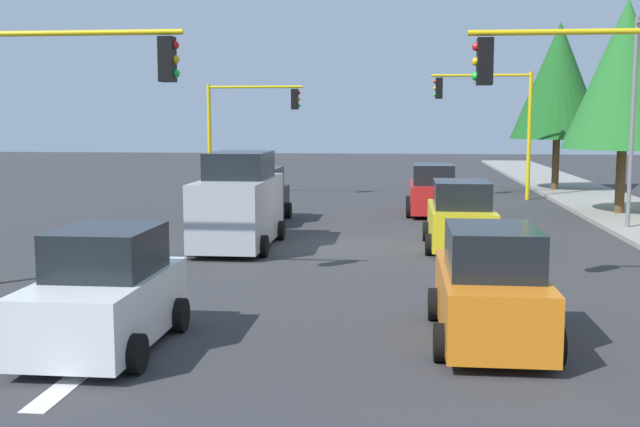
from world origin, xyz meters
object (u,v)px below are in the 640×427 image
object	(u,v)px
car_black	(260,198)
car_white	(105,295)
traffic_signal_near_left	(600,106)
traffic_signal_far_left	(491,110)
traffic_signal_near_right	(64,104)
traffic_signal_far_right	(247,117)
car_red	(433,192)
street_lamp_curbside	(637,99)
car_orange	(490,289)
car_yellow	(460,218)
tree_roadside_mid	(625,74)
delivery_van_silver	(239,204)
tree_roadside_far	(559,81)

from	to	relation	value
car_black	car_white	distance (m)	15.53
traffic_signal_near_left	traffic_signal_far_left	bearing A→B (deg)	179.91
traffic_signal_near_right	car_white	xyz separation A→B (m)	(4.55, 2.60, -3.16)
traffic_signal_far_right	car_white	distance (m)	24.85
traffic_signal_near_right	traffic_signal_far_right	bearing A→B (deg)	179.83
traffic_signal_far_right	car_red	size ratio (longest dim) A/B	1.31
traffic_signal_near_left	car_red	xyz separation A→B (m)	(-13.94, -2.78, -3.10)
traffic_signal_far_left	car_red	bearing A→B (deg)	-24.93
street_lamp_curbside	car_orange	distance (m)	14.80
traffic_signal_far_left	traffic_signal_near_left	bearing A→B (deg)	-0.09
street_lamp_curbside	car_red	bearing A→B (deg)	-124.56
car_black	car_yellow	size ratio (longest dim) A/B	0.98
street_lamp_curbside	tree_roadside_mid	distance (m)	4.58
tree_roadside_mid	car_white	size ratio (longest dim) A/B	2.23
traffic_signal_near_right	traffic_signal_far_right	size ratio (longest dim) A/B	1.07
car_yellow	car_red	distance (m)	7.99
car_black	car_red	world-z (taller)	same
delivery_van_silver	car_white	world-z (taller)	delivery_van_silver
traffic_signal_far_right	traffic_signal_far_left	distance (m)	11.38
traffic_signal_near_left	car_black	xyz separation A→B (m)	(-10.98, -9.10, -3.10)
traffic_signal_far_right	car_black	size ratio (longest dim) A/B	1.34
traffic_signal_near_right	tree_roadside_mid	distance (m)	21.08
car_black	car_yellow	bearing A→B (deg)	53.60
car_yellow	car_red	xyz separation A→B (m)	(-7.98, -0.48, -0.00)
car_red	street_lamp_curbside	bearing A→B (deg)	55.44
traffic_signal_far_left	street_lamp_curbside	size ratio (longest dim) A/B	0.84
car_red	car_orange	xyz separation A→B (m)	(17.41, 0.28, -0.00)
car_red	traffic_signal_far_right	bearing A→B (deg)	-125.29
traffic_signal_far_right	car_orange	bearing A→B (deg)	20.64
traffic_signal_far_left	car_orange	size ratio (longest dim) A/B	1.45
street_lamp_curbside	delivery_van_silver	size ratio (longest dim) A/B	1.46
traffic_signal_near_right	traffic_signal_far_right	world-z (taller)	traffic_signal_near_right
traffic_signal_near_left	car_yellow	bearing A→B (deg)	-158.93
delivery_van_silver	car_orange	xyz separation A→B (m)	(8.99, 6.21, -0.39)
car_red	car_yellow	bearing A→B (deg)	3.47
traffic_signal_near_left	street_lamp_curbside	size ratio (longest dim) A/B	0.81
traffic_signal_far_left	car_yellow	bearing A→B (deg)	-9.43
tree_roadside_far	tree_roadside_mid	xyz separation A→B (m)	(10.00, 0.50, -0.24)
traffic_signal_far_left	car_orange	world-z (taller)	traffic_signal_far_left
traffic_signal_far_left	traffic_signal_far_right	bearing A→B (deg)	-90.00
traffic_signal_near_right	car_black	world-z (taller)	traffic_signal_near_right
traffic_signal_near_right	car_black	xyz separation A→B (m)	(-10.98, 2.30, -3.16)
car_orange	tree_roadside_far	bearing A→B (deg)	167.07
traffic_signal_far_right	car_white	world-z (taller)	traffic_signal_far_right
traffic_signal_far_left	tree_roadside_mid	world-z (taller)	tree_roadside_mid
delivery_van_silver	car_black	xyz separation A→B (m)	(-5.46, -0.39, -0.39)
traffic_signal_far_left	car_black	xyz separation A→B (m)	(9.02, -9.13, -3.23)
street_lamp_curbside	car_white	distance (m)	19.07
traffic_signal_near_right	traffic_signal_far_left	distance (m)	23.04
traffic_signal_near_right	car_yellow	bearing A→B (deg)	123.26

